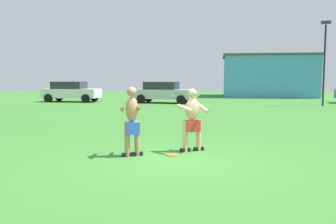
# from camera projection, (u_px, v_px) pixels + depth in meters

# --- Properties ---
(ground_plane) EXTENTS (80.00, 80.00, 0.00)m
(ground_plane) POSITION_uv_depth(u_px,v_px,m) (174.00, 162.00, 8.09)
(ground_plane) COLOR #38752D
(player_near) EXTENTS (0.84, 0.73, 1.62)m
(player_near) POSITION_uv_depth(u_px,v_px,m) (192.00, 119.00, 9.17)
(player_near) COLOR black
(player_near) RESTS_ON ground_plane
(player_in_blue) EXTENTS (0.61, 0.79, 1.69)m
(player_in_blue) POSITION_uv_depth(u_px,v_px,m) (132.00, 118.00, 8.60)
(player_in_blue) COLOR black
(player_in_blue) RESTS_ON ground_plane
(frisbee) EXTENTS (0.27, 0.27, 0.03)m
(frisbee) POSITION_uv_depth(u_px,v_px,m) (172.00, 155.00, 8.73)
(frisbee) COLOR orange
(frisbee) RESTS_ON ground_plane
(car_silver_mid_lot) EXTENTS (4.48, 2.44, 1.58)m
(car_silver_mid_lot) POSITION_uv_depth(u_px,v_px,m) (163.00, 92.00, 26.75)
(car_silver_mid_lot) COLOR silver
(car_silver_mid_lot) RESTS_ON ground_plane
(car_white_far_end) EXTENTS (4.33, 2.09, 1.58)m
(car_white_far_end) POSITION_uv_depth(u_px,v_px,m) (71.00, 91.00, 28.02)
(car_white_far_end) COLOR white
(car_white_far_end) RESTS_ON ground_plane
(lamp_post) EXTENTS (0.60, 0.24, 5.59)m
(lamp_post) POSITION_uv_depth(u_px,v_px,m) (325.00, 54.00, 23.64)
(lamp_post) COLOR black
(lamp_post) RESTS_ON ground_plane
(outbuilding_behind_lot) EXTENTS (8.89, 7.25, 4.10)m
(outbuilding_behind_lot) POSITION_uv_depth(u_px,v_px,m) (268.00, 76.00, 35.91)
(outbuilding_behind_lot) COLOR #4C9ED1
(outbuilding_behind_lot) RESTS_ON ground_plane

